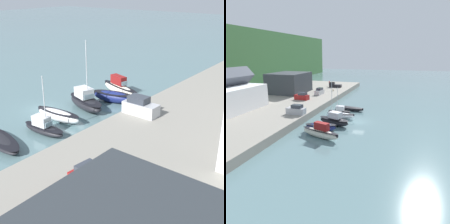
% 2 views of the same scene
% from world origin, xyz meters
% --- Properties ---
extents(ground_plane, '(320.00, 320.00, 0.00)m').
position_xyz_m(ground_plane, '(0.00, 0.00, 0.00)').
color(ground_plane, slate).
extents(quay_promenade, '(108.32, 29.58, 1.61)m').
position_xyz_m(quay_promenade, '(0.00, 25.89, 0.80)').
color(quay_promenade, gray).
rests_on(quay_promenade, ground_plane).
extents(yacht_club_building, '(13.61, 11.06, 6.67)m').
position_xyz_m(yacht_club_building, '(21.11, 28.82, 4.94)').
color(yacht_club_building, '#2D3338').
rests_on(yacht_club_building, quay_promenade).
extents(moored_boat_0, '(3.76, 8.03, 2.92)m').
position_xyz_m(moored_boat_0, '(-11.50, 4.47, 1.08)').
color(moored_boat_0, white).
rests_on(moored_boat_0, ground_plane).
extents(moored_boat_1, '(3.26, 6.37, 1.62)m').
position_xyz_m(moored_boat_1, '(-8.25, 5.70, 0.85)').
color(moored_boat_1, navy).
rests_on(moored_boat_1, ground_plane).
extents(moored_boat_2, '(4.42, 7.55, 9.31)m').
position_xyz_m(moored_boat_2, '(-3.91, 4.39, 1.09)').
color(moored_boat_2, black).
rests_on(moored_boat_2, ground_plane).
extents(moored_boat_3, '(2.08, 6.75, 1.42)m').
position_xyz_m(moored_boat_3, '(1.14, 4.47, 0.75)').
color(moored_boat_3, white).
rests_on(moored_boat_3, ground_plane).
extents(moored_boat_4, '(2.06, 5.81, 6.83)m').
position_xyz_m(moored_boat_4, '(4.63, 5.87, 0.76)').
color(moored_boat_4, black).
rests_on(moored_boat_4, ground_plane).
extents(moored_boat_5, '(3.54, 8.06, 0.92)m').
position_xyz_m(moored_boat_5, '(9.20, 4.29, 0.50)').
color(moored_boat_5, black).
rests_on(moored_boat_5, ground_plane).
extents(parked_car_0, '(2.25, 4.37, 2.16)m').
position_xyz_m(parked_car_0, '(11.01, 19.22, 2.53)').
color(parked_car_0, maroon).
rests_on(parked_car_0, quay_promenade).
extents(parked_car_1, '(1.85, 4.22, 2.16)m').
position_xyz_m(parked_car_1, '(-3.65, 13.34, 2.53)').
color(parked_car_1, '#B7B7BC').
rests_on(parked_car_1, quay_promenade).
extents(parked_car_2, '(4.27, 1.98, 2.16)m').
position_xyz_m(parked_car_2, '(20.24, 17.49, 2.53)').
color(parked_car_2, '#B7B7BC').
rests_on(parked_car_2, quay_promenade).
extents(pickup_truck_0, '(2.20, 4.82, 1.90)m').
position_xyz_m(pickup_truck_0, '(36.71, 17.68, 2.43)').
color(pickup_truck_0, black).
rests_on(pickup_truck_0, quay_promenade).
extents(person_on_quay, '(0.40, 0.40, 2.14)m').
position_xyz_m(person_on_quay, '(39.36, 20.81, 2.71)').
color(person_on_quay, '#232838').
rests_on(person_on_quay, quay_promenade).
extents(dog_on_quay, '(0.37, 0.88, 0.68)m').
position_xyz_m(dog_on_quay, '(27.22, 15.11, 2.07)').
color(dog_on_quay, tan).
rests_on(dog_on_quay, quay_promenade).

